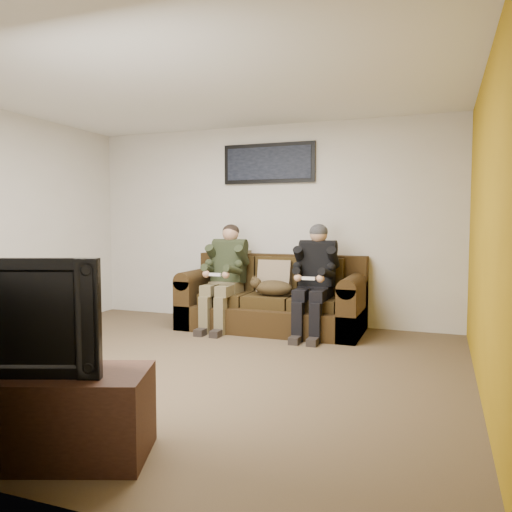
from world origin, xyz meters
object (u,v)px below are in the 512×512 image
at_px(cat, 272,287).
at_px(person_left, 225,270).
at_px(tv_stand, 9,415).
at_px(sofa, 274,301).
at_px(television, 5,315).
at_px(person_right, 315,273).
at_px(framed_poster, 269,163).

bearing_deg(cat, person_left, 176.08).
relative_size(person_left, tv_stand, 0.83).
relative_size(sofa, television, 1.96).
bearing_deg(person_left, person_right, 0.02).
xyz_separation_m(sofa, person_left, (-0.57, -0.19, 0.39)).
distance_m(framed_poster, tv_stand, 4.56).
height_order(cat, tv_stand, cat).
bearing_deg(person_right, framed_poster, 143.49).
bearing_deg(sofa, framed_poster, 117.36).
bearing_deg(tv_stand, sofa, 65.05).
height_order(sofa, framed_poster, framed_poster).
bearing_deg(television, tv_stand, 69.92).
xyz_separation_m(person_left, television, (0.25, -3.59, 0.09)).
bearing_deg(person_right, sofa, 162.02).
distance_m(sofa, person_right, 0.72).
xyz_separation_m(sofa, cat, (0.06, -0.23, 0.20)).
relative_size(person_right, cat, 1.99).
relative_size(person_left, cat, 1.98).
distance_m(sofa, person_left, 0.72).
bearing_deg(person_right, cat, -175.16).
xyz_separation_m(person_right, tv_stand, (-0.90, -3.59, -0.49)).
distance_m(framed_poster, television, 4.36).
height_order(sofa, television, television).
xyz_separation_m(cat, framed_poster, (-0.26, 0.62, 1.55)).
xyz_separation_m(person_left, tv_stand, (0.25, -3.59, -0.49)).
height_order(framed_poster, television, framed_poster).
relative_size(person_right, television, 1.15).
relative_size(cat, framed_poster, 0.53).
height_order(sofa, person_left, person_left).
bearing_deg(cat, framed_poster, 112.71).
xyz_separation_m(person_left, cat, (0.63, -0.04, -0.19)).
xyz_separation_m(sofa, framed_poster, (-0.20, 0.39, 1.76)).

